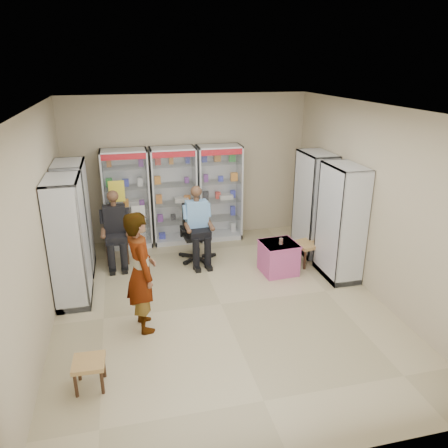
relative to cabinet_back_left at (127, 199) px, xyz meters
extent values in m
plane|color=tan|center=(1.30, -2.73, -1.00)|extent=(6.00, 6.00, 0.00)
cube|color=tan|center=(1.30, 0.27, 0.50)|extent=(5.00, 0.02, 3.00)
cube|color=tan|center=(1.30, -5.73, 0.50)|extent=(5.00, 0.02, 3.00)
cube|color=tan|center=(-1.20, -2.73, 0.50)|extent=(0.02, 6.00, 3.00)
cube|color=tan|center=(3.80, -2.73, 0.50)|extent=(0.02, 6.00, 3.00)
cube|color=beige|center=(1.30, -2.73, 2.00)|extent=(5.00, 6.00, 0.02)
cube|color=silver|center=(0.00, 0.00, 0.00)|extent=(0.90, 0.50, 2.00)
cube|color=silver|center=(0.95, 0.00, 0.00)|extent=(0.90, 0.50, 2.00)
cube|color=silver|center=(1.90, 0.00, 0.00)|extent=(0.90, 0.50, 2.00)
cube|color=silver|center=(3.53, -1.13, 0.00)|extent=(0.90, 0.50, 2.00)
cube|color=silver|center=(3.53, -2.23, 0.00)|extent=(0.90, 0.50, 2.00)
cube|color=#A4A7AB|center=(-0.93, -0.93, 0.00)|extent=(0.90, 0.50, 2.00)
cube|color=#AAACB2|center=(-0.93, -2.03, 0.00)|extent=(0.90, 0.50, 2.00)
cube|color=black|center=(-0.25, -0.73, -0.53)|extent=(0.42, 0.42, 0.94)
cube|color=black|center=(1.23, -0.98, -0.46)|extent=(0.63, 0.63, 1.09)
cube|color=#A84389|center=(2.56, -1.88, -0.71)|extent=(0.63, 0.61, 0.57)
cylinder|color=#5A1907|center=(2.57, -1.93, -0.37)|extent=(0.07, 0.07, 0.11)
cube|color=#AD7849|center=(3.20, -1.66, -0.79)|extent=(0.52, 0.52, 0.43)
cube|color=#A87646|center=(-0.60, -4.18, -0.82)|extent=(0.38, 0.38, 0.36)
imported|color=#969699|center=(0.10, -3.07, -0.13)|extent=(0.52, 0.70, 1.75)
camera|label=1|loc=(-0.04, -8.58, 2.59)|focal=35.00mm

